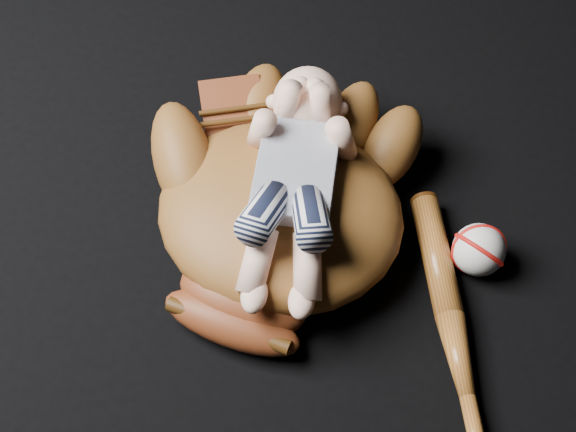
{
  "coord_description": "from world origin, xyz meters",
  "views": [
    {
      "loc": [
        0.26,
        -0.69,
        1.07
      ],
      "look_at": [
        0.07,
        -0.03,
        0.08
      ],
      "focal_mm": 55.0,
      "sensor_mm": 36.0,
      "label": 1
    }
  ],
  "objects_px": {
    "baseball_bat": "(453,333)",
    "newborn_baby": "(293,186)",
    "baseball": "(479,250)",
    "baseball_glove": "(280,206)"
  },
  "relations": [
    {
      "from": "baseball_bat",
      "to": "newborn_baby",
      "type": "bearing_deg",
      "value": 158.45
    },
    {
      "from": "baseball_bat",
      "to": "baseball",
      "type": "distance_m",
      "value": 0.13
    },
    {
      "from": "baseball_glove",
      "to": "baseball_bat",
      "type": "relative_size",
      "value": 1.14
    },
    {
      "from": "baseball_glove",
      "to": "baseball_bat",
      "type": "bearing_deg",
      "value": -13.75
    },
    {
      "from": "newborn_baby",
      "to": "baseball_bat",
      "type": "height_order",
      "value": "newborn_baby"
    },
    {
      "from": "baseball_glove",
      "to": "baseball_bat",
      "type": "height_order",
      "value": "baseball_glove"
    },
    {
      "from": "baseball_glove",
      "to": "baseball",
      "type": "xyz_separation_m",
      "value": [
        0.28,
        0.03,
        -0.04
      ]
    },
    {
      "from": "baseball",
      "to": "baseball_glove",
      "type": "bearing_deg",
      "value": -174.33
    },
    {
      "from": "baseball_glove",
      "to": "newborn_baby",
      "type": "height_order",
      "value": "newborn_baby"
    },
    {
      "from": "newborn_baby",
      "to": "baseball",
      "type": "distance_m",
      "value": 0.28
    }
  ]
}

